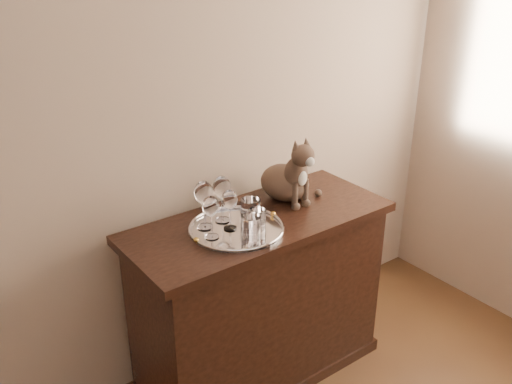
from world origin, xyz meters
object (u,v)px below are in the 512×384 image
Objects in this scene: tumbler_a at (257,219)px; cat at (285,166)px; tumbler_b at (251,227)px; sideboard at (259,299)px; wine_glass_b at (222,199)px; wine_glass_d at (230,210)px; tray at (237,229)px; wine_glass_c at (211,217)px; wine_glass_a at (204,205)px; tumbler_c at (250,210)px.

tumbler_a is 0.26× the size of cat.
cat is (0.35, 0.22, 0.11)m from tumbler_b.
wine_glass_b is at bearing 156.06° from sideboard.
wine_glass_d is 0.40m from cat.
cat is (0.36, 0.13, 0.16)m from tray.
tumbler_a reaches higher than sideboard.
tray is 0.41m from cat.
wine_glass_c is at bearing 144.94° from tumbler_b.
tumbler_a is at bearing -38.76° from wine_glass_a.
sideboard is 5.83× the size of wine_glass_b.
wine_glass_b is at bearing 3.95° from wine_glass_a.
wine_glass_a is at bearing 162.83° from tumbler_c.
wine_glass_a is at bearing 120.71° from tumbler_b.
cat reaches higher than wine_glass_d.
wine_glass_d is at bearing 105.08° from tumbler_b.
tumbler_a is (0.19, -0.05, -0.05)m from wine_glass_c.
tray is 0.16m from wine_glass_c.
cat is at bearing 4.68° from wine_glass_a.
tumbler_b is (-0.13, -0.12, 0.48)m from sideboard.
wine_glass_b is (-0.01, 0.09, 0.11)m from tray.
tumbler_c reaches higher than tumbler_a.
wine_glass_c is at bearing -104.61° from wine_glass_a.
tumbler_a is (0.08, -0.14, -0.06)m from wine_glass_b.
tumbler_a is (0.07, -0.05, 0.05)m from tray.
cat reaches higher than tumbler_b.
tumbler_b is (-0.06, -0.04, 0.00)m from tumbler_a.
tray is 1.89× the size of wine_glass_a.
wine_glass_b reaches higher than wine_glass_c.
cat reaches higher than tumbler_a.
tray is 2.26× the size of wine_glass_d.
wine_glass_a reaches higher than sideboard.
wine_glass_b is at bearing 94.36° from tumbler_b.
tumbler_b is at bearing -147.16° from cat.
wine_glass_d is (-0.16, -0.01, 0.52)m from sideboard.
wine_glass_d is (-0.02, 0.02, 0.09)m from tray.
tumbler_a is at bearing 35.31° from tumbler_b.
wine_glass_c is at bearing 166.23° from tumbler_a.
cat reaches higher than wine_glass_b.
tray is 4.74× the size of tumbler_a.
wine_glass_d is (0.10, 0.02, -0.00)m from wine_glass_c.
tray is 0.11m from tumbler_c.
tumbler_b is 0.15m from tumbler_c.
wine_glass_a is 2.31× the size of tumbler_b.
wine_glass_b is at bearing 93.93° from tray.
tumbler_b reaches higher than sideboard.
sideboard is 6.78× the size of wine_glass_d.
tumbler_c is (0.11, 0.01, -0.04)m from wine_glass_d.
cat is at bearing 19.20° from tray.
wine_glass_d is 1.94× the size of tumbler_b.
wine_glass_a reaches higher than wine_glass_b.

